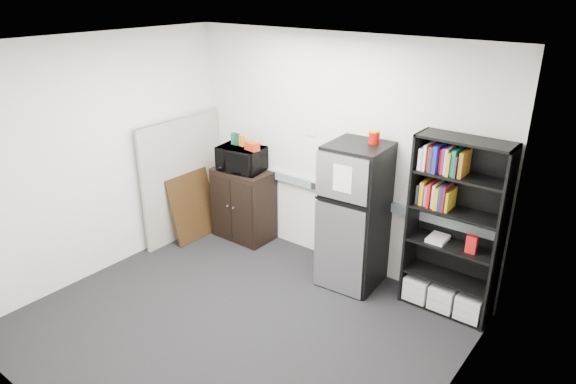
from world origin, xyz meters
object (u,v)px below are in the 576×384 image
(cabinet, at_px, (244,204))
(refrigerator, at_px, (355,216))
(microwave, at_px, (241,159))
(bookshelf, at_px, (454,230))
(cubicle_partition, at_px, (183,178))

(cabinet, relative_size, refrigerator, 0.58)
(cabinet, xyz_separation_m, microwave, (-0.00, -0.02, 0.63))
(bookshelf, distance_m, microwave, 2.77)
(cabinet, bearing_deg, microwave, -90.00)
(refrigerator, bearing_deg, cubicle_partition, -175.82)
(cubicle_partition, distance_m, microwave, 0.84)
(bookshelf, xyz_separation_m, microwave, (-2.76, -0.08, 0.19))
(cabinet, height_order, microwave, microwave)
(cubicle_partition, bearing_deg, bookshelf, 8.06)
(cabinet, distance_m, refrigerator, 1.75)
(cubicle_partition, xyz_separation_m, refrigerator, (2.38, 0.34, 0.00))
(cubicle_partition, height_order, refrigerator, refrigerator)
(cabinet, bearing_deg, cubicle_partition, -147.90)
(cubicle_partition, xyz_separation_m, microwave, (0.67, 0.40, 0.29))
(refrigerator, bearing_deg, cabinet, 173.37)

